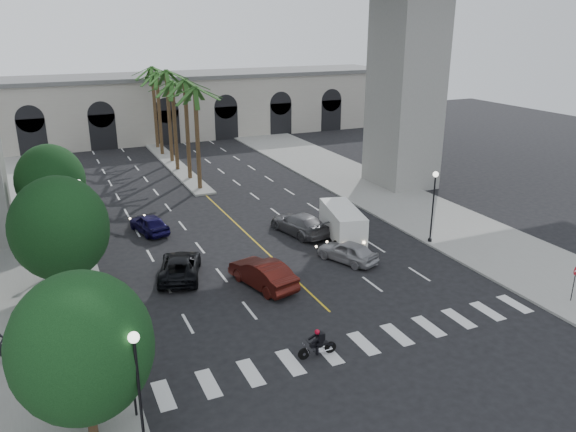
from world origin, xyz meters
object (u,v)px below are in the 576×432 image
object	(u,v)px
traffic_signal_far	(116,318)
car_b	(263,273)
lamp_post_right	(433,201)
car_e	(149,224)
car_a	(348,251)
lamp_post_left_near	(139,386)
motorcycle_rider	(318,344)
car_c	(180,266)
car_d	(299,223)
cargo_van	(343,222)
traffic_signal_near	(131,365)
pedestrian_b	(48,293)
lamp_post_left_far	(82,210)
do_not_enter_sign	(575,276)

from	to	relation	value
traffic_signal_far	car_b	world-z (taller)	traffic_signal_far
lamp_post_right	car_e	distance (m)	21.01
car_a	car_e	xyz separation A→B (m)	(-10.96, 10.88, -0.00)
lamp_post_left_near	motorcycle_rider	distance (m)	9.84
motorcycle_rider	car_c	xyz separation A→B (m)	(-3.86, 11.40, 0.06)
lamp_post_left_near	traffic_signal_far	distance (m)	6.54
car_d	car_a	bearing A→B (deg)	84.32
lamp_post_left_near	cargo_van	bearing A→B (deg)	43.09
traffic_signal_far	car_b	distance (m)	10.54
lamp_post_left_near	traffic_signal_near	world-z (taller)	lamp_post_left_near
car_b	car_d	world-z (taller)	car_b
traffic_signal_far	car_d	distance (m)	19.36
pedestrian_b	lamp_post_left_near	bearing A→B (deg)	-73.01
traffic_signal_near	pedestrian_b	world-z (taller)	traffic_signal_near
lamp_post_right	car_b	world-z (taller)	lamp_post_right
traffic_signal_near	car_c	size ratio (longest dim) A/B	0.71
car_a	car_d	bearing A→B (deg)	-107.57
car_d	car_e	size ratio (longest dim) A/B	1.29
traffic_signal_near	traffic_signal_far	world-z (taller)	same
cargo_van	lamp_post_left_far	bearing A→B (deg)	177.87
cargo_van	lamp_post_left_near	bearing A→B (deg)	-123.91
traffic_signal_near	car_a	distance (m)	18.71
lamp_post_right	car_b	bearing A→B (deg)	-173.80
car_b	cargo_van	world-z (taller)	cargo_van
traffic_signal_far	pedestrian_b	distance (m)	8.00
lamp_post_left_far	lamp_post_right	xyz separation A→B (m)	(22.80, -8.00, 0.00)
lamp_post_right	pedestrian_b	world-z (taller)	lamp_post_right
car_a	pedestrian_b	world-z (taller)	pedestrian_b
car_d	lamp_post_right	bearing A→B (deg)	131.57
lamp_post_left_near	car_d	size ratio (longest dim) A/B	0.98
traffic_signal_near	lamp_post_left_near	bearing A→B (deg)	-92.29
traffic_signal_near	motorcycle_rider	size ratio (longest dim) A/B	1.82
lamp_post_right	traffic_signal_far	distance (m)	23.62
motorcycle_rider	pedestrian_b	size ratio (longest dim) A/B	1.28
traffic_signal_near	motorcycle_rider	xyz separation A→B (m)	(8.75, 0.96, -1.86)
traffic_signal_near	car_b	distance (m)	12.93
traffic_signal_far	car_d	xyz separation A→B (m)	(14.95, 12.19, -1.72)
car_a	car_c	size ratio (longest dim) A/B	0.82
car_b	car_d	size ratio (longest dim) A/B	0.93
lamp_post_left_far	do_not_enter_sign	xyz separation A→B (m)	(24.40, -18.70, -1.54)
lamp_post_left_far	car_d	size ratio (longest dim) A/B	0.98
car_e	car_d	bearing A→B (deg)	140.93
car_a	do_not_enter_sign	distance (m)	13.51
lamp_post_left_far	traffic_signal_near	xyz separation A→B (m)	(0.10, -18.50, -0.71)
car_a	car_c	world-z (taller)	car_a
lamp_post_left_far	do_not_enter_sign	world-z (taller)	lamp_post_left_far
lamp_post_right	do_not_enter_sign	bearing A→B (deg)	-81.49
car_b	car_d	distance (m)	9.24
lamp_post_left_far	pedestrian_b	size ratio (longest dim) A/B	3.42
car_e	cargo_van	xyz separation A→B (m)	(12.64, -7.22, 0.60)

